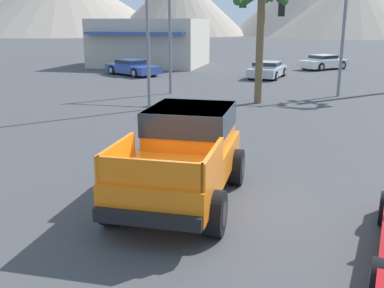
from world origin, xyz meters
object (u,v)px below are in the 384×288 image
object	(u,v)px
parked_car_silver	(267,69)
parked_car_white	(324,62)
traffic_light_main	(201,17)
palm_tree_short	(263,10)
orange_pickup_truck	(185,150)
parked_car_blue	(132,67)
traffic_light_crosswalk	(315,24)
street_lamp_post	(147,1)

from	to	relation	value
parked_car_silver	parked_car_white	size ratio (longest dim) A/B	1.04
traffic_light_main	palm_tree_short	xyz separation A→B (m)	(3.24, -1.74, 0.32)
orange_pickup_truck	parked_car_blue	distance (m)	23.75
orange_pickup_truck	parked_car_silver	xyz separation A→B (m)	(0.10, 22.40, -0.50)
palm_tree_short	parked_car_silver	bearing A→B (deg)	92.21
traffic_light_crosswalk	parked_car_silver	bearing A→B (deg)	-68.41
parked_car_silver	palm_tree_short	size ratio (longest dim) A/B	0.78
palm_tree_short	orange_pickup_truck	bearing A→B (deg)	-92.22
orange_pickup_truck	street_lamp_post	bearing A→B (deg)	112.75
parked_car_blue	parked_car_white	xyz separation A→B (m)	(13.62, 7.40, 0.02)
parked_car_white	traffic_light_crosswalk	size ratio (longest dim) A/B	0.81
traffic_light_main	palm_tree_short	distance (m)	3.70
parked_car_white	traffic_light_main	world-z (taller)	traffic_light_main
parked_car_blue	parked_car_silver	size ratio (longest dim) A/B	1.08
parked_car_silver	palm_tree_short	distance (m)	10.66
parked_car_white	traffic_light_crosswalk	bearing A→B (deg)	-51.93
parked_car_blue	palm_tree_short	size ratio (longest dim) A/B	0.84
traffic_light_crosswalk	street_lamp_post	bearing A→B (deg)	39.62
traffic_light_crosswalk	traffic_light_main	bearing A→B (deg)	11.68
parked_car_blue	street_lamp_post	size ratio (longest dim) A/B	0.62
parked_car_silver	traffic_light_crosswalk	bearing A→B (deg)	-59.02
parked_car_silver	palm_tree_short	xyz separation A→B (m)	(0.39, -9.98, 3.72)
orange_pickup_truck	parked_car_white	world-z (taller)	orange_pickup_truck
parked_car_white	parked_car_silver	bearing A→B (deg)	-77.61
parked_car_blue	traffic_light_main	size ratio (longest dim) A/B	0.84
parked_car_white	palm_tree_short	size ratio (longest dim) A/B	0.75
parked_car_blue	palm_tree_short	bearing A→B (deg)	79.34
street_lamp_post	palm_tree_short	bearing A→B (deg)	32.10
traffic_light_crosswalk	orange_pickup_truck	bearing A→B (deg)	79.31
parked_car_silver	traffic_light_crosswalk	world-z (taller)	traffic_light_crosswalk
orange_pickup_truck	parked_car_silver	size ratio (longest dim) A/B	1.08
orange_pickup_truck	parked_car_white	bearing A→B (deg)	81.60
traffic_light_crosswalk	street_lamp_post	xyz separation A→B (m)	(-6.98, -5.78, 0.93)
orange_pickup_truck	palm_tree_short	bearing A→B (deg)	87.39
street_lamp_post	traffic_light_main	bearing A→B (deg)	73.98
orange_pickup_truck	palm_tree_short	world-z (taller)	palm_tree_short
orange_pickup_truck	traffic_light_main	bearing A→B (deg)	100.64
orange_pickup_truck	traffic_light_crosswalk	world-z (taller)	traffic_light_crosswalk
traffic_light_main	street_lamp_post	distance (m)	4.83
traffic_light_crosswalk	palm_tree_short	bearing A→B (deg)	50.37
street_lamp_post	palm_tree_short	size ratio (longest dim) A/B	1.36
palm_tree_short	parked_car_white	bearing A→B (deg)	77.79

